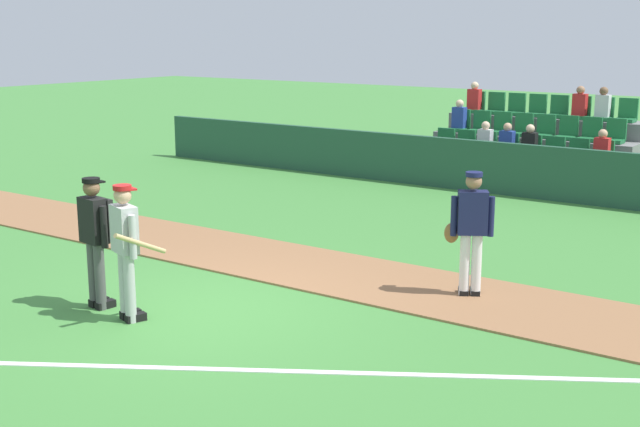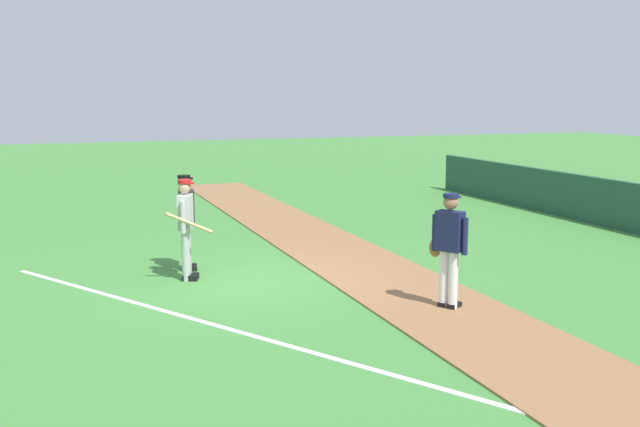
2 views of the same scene
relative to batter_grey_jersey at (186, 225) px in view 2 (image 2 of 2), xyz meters
The scene contains 6 objects.
ground_plane 1.38m from the batter_grey_jersey, 60.20° to the left, with size 80.00×80.00×0.00m, color #42843A.
infield_dirt_path 3.43m from the batter_grey_jersey, 81.43° to the left, with size 28.00×2.03×0.03m, color #936642.
foul_line_chalk 3.64m from the batter_grey_jersey, ahead, with size 12.00×0.10×0.01m, color white.
batter_grey_jersey is the anchor object (origin of this frame).
umpire_home_plate 0.73m from the batter_grey_jersey, 169.82° to the left, with size 0.58×0.35×1.76m.
runner_navy_jersey 4.60m from the batter_grey_jersey, 47.16° to the left, with size 0.63×0.43×1.76m.
Camera 2 is at (12.12, -2.97, 3.20)m, focal length 41.53 mm.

